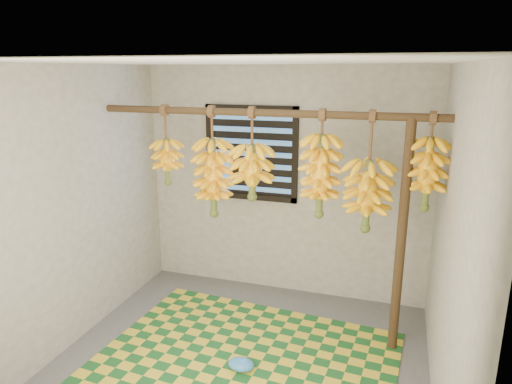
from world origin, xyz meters
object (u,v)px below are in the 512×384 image
at_px(banana_bunch_d, 320,176).
at_px(banana_bunch_f, 427,174).
at_px(support_post, 401,240).
at_px(banana_bunch_b, 213,178).
at_px(banana_bunch_a, 167,161).
at_px(banana_bunch_e, 367,196).
at_px(plastic_bag, 241,364).
at_px(woven_mat, 242,365).
at_px(banana_bunch_c, 252,172).

xyz_separation_m(banana_bunch_d, banana_bunch_f, (0.83, 0.00, 0.08)).
height_order(support_post, banana_bunch_b, banana_bunch_b).
height_order(banana_bunch_a, banana_bunch_e, same).
height_order(plastic_bag, banana_bunch_e, banana_bunch_e).
relative_size(banana_bunch_b, banana_bunch_f, 1.29).
height_order(support_post, woven_mat, support_post).
bearing_deg(woven_mat, banana_bunch_b, 127.59).
distance_m(banana_bunch_e, banana_bunch_f, 0.49).
distance_m(banana_bunch_a, banana_bunch_c, 0.83).
height_order(banana_bunch_c, banana_bunch_e, same).
bearing_deg(banana_bunch_d, banana_bunch_e, 0.00).
bearing_deg(banana_bunch_b, plastic_bag, -54.29).
xyz_separation_m(plastic_bag, banana_bunch_a, (-0.96, 0.70, 1.48)).
xyz_separation_m(banana_bunch_a, banana_bunch_e, (1.82, 0.00, -0.18)).
height_order(support_post, plastic_bag, support_post).
bearing_deg(support_post, banana_bunch_a, 180.00).
distance_m(banana_bunch_d, banana_bunch_f, 0.84).
distance_m(banana_bunch_b, banana_bunch_d, 0.97).
xyz_separation_m(support_post, plastic_bag, (-1.15, -0.70, -0.95)).
distance_m(banana_bunch_b, banana_bunch_e, 1.36).
height_order(plastic_bag, banana_bunch_d, banana_bunch_d).
bearing_deg(plastic_bag, banana_bunch_d, 56.26).
bearing_deg(banana_bunch_a, plastic_bag, -36.08).
xyz_separation_m(banana_bunch_c, banana_bunch_e, (0.99, 0.00, -0.13)).
distance_m(banana_bunch_d, banana_bunch_e, 0.42).
relative_size(banana_bunch_a, banana_bunch_d, 0.81).
bearing_deg(banana_bunch_e, plastic_bag, -140.86).
relative_size(plastic_bag, banana_bunch_d, 0.24).
height_order(woven_mat, banana_bunch_a, banana_bunch_a).
bearing_deg(banana_bunch_e, banana_bunch_b, -180.00).
relative_size(support_post, banana_bunch_f, 2.59).
xyz_separation_m(plastic_bag, banana_bunch_b, (-0.50, 0.70, 1.35)).
xyz_separation_m(banana_bunch_d, banana_bunch_e, (0.39, 0.00, -0.14)).
relative_size(banana_bunch_b, banana_bunch_d, 1.10).
xyz_separation_m(plastic_bag, banana_bunch_f, (1.30, 0.70, 1.51)).
xyz_separation_m(banana_bunch_b, banana_bunch_d, (0.97, 0.00, 0.08)).
bearing_deg(support_post, plastic_bag, -148.75).
height_order(banana_bunch_a, banana_bunch_c, same).
relative_size(support_post, banana_bunch_b, 2.01).
bearing_deg(plastic_bag, banana_bunch_b, 125.71).
bearing_deg(plastic_bag, banana_bunch_e, 39.14).
height_order(banana_bunch_c, banana_bunch_f, same).
distance_m(support_post, banana_bunch_e, 0.46).
bearing_deg(banana_bunch_e, banana_bunch_f, 0.00).
bearing_deg(banana_bunch_a, banana_bunch_b, 0.00).
xyz_separation_m(banana_bunch_e, banana_bunch_f, (0.44, 0.00, 0.21)).
bearing_deg(support_post, banana_bunch_b, 180.00).
height_order(woven_mat, banana_bunch_f, banana_bunch_f).
relative_size(banana_bunch_e, banana_bunch_f, 1.29).
relative_size(support_post, banana_bunch_a, 2.72).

